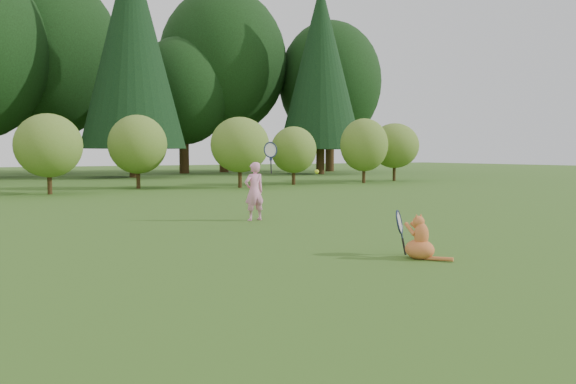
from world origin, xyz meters
TOP-DOWN VIEW (x-y plane):
  - ground at (0.00, 0.00)m, footprint 100.00×100.00m
  - shrub_row at (0.00, 13.00)m, footprint 28.00×3.00m
  - woodland_backdrop at (0.00, 23.00)m, footprint 48.00×10.00m
  - child at (0.80, 3.08)m, footprint 0.63×0.37m
  - cat at (0.79, -1.34)m, footprint 0.41×0.76m
  - tennis_ball at (1.22, 1.58)m, footprint 0.07×0.07m

SIDE VIEW (x-z plane):
  - ground at x=0.00m, z-range 0.00..0.00m
  - cat at x=0.79m, z-range -0.09..0.65m
  - child at x=0.80m, z-range -0.25..1.41m
  - tennis_ball at x=1.22m, z-range 0.93..1.00m
  - shrub_row at x=0.00m, z-range 0.00..2.80m
  - woodland_backdrop at x=0.00m, z-range 0.00..15.00m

